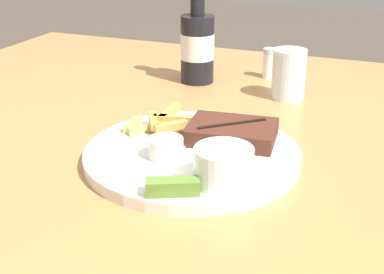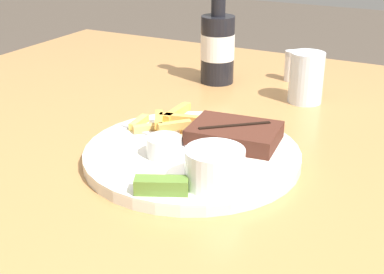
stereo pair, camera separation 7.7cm
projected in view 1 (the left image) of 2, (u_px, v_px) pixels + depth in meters
dining_table at (192, 200)px, 0.82m from camera, size 1.42×1.33×0.78m
dinner_plate at (192, 155)px, 0.79m from camera, size 0.32×0.32×0.02m
steak_portion at (232, 132)px, 0.81m from camera, size 0.14×0.11×0.03m
fries_pile at (163, 121)px, 0.86m from camera, size 0.12×0.14×0.02m
coleslaw_cup at (224, 164)px, 0.68m from camera, size 0.08×0.08×0.05m
dipping_sauce_cup at (166, 147)px, 0.75m from camera, size 0.05×0.05×0.03m
pickle_spear at (173, 187)px, 0.66m from camera, size 0.07×0.05×0.02m
fork_utensil at (147, 136)px, 0.83m from camera, size 0.13×0.04×0.00m
knife_utensil at (202, 136)px, 0.82m from camera, size 0.09×0.15×0.01m
beer_bottle at (197, 44)px, 1.12m from camera, size 0.07×0.07×0.23m
drinking_glass at (289, 74)px, 1.03m from camera, size 0.06×0.06×0.10m
salt_shaker at (269, 63)px, 1.16m from camera, size 0.03×0.03×0.07m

